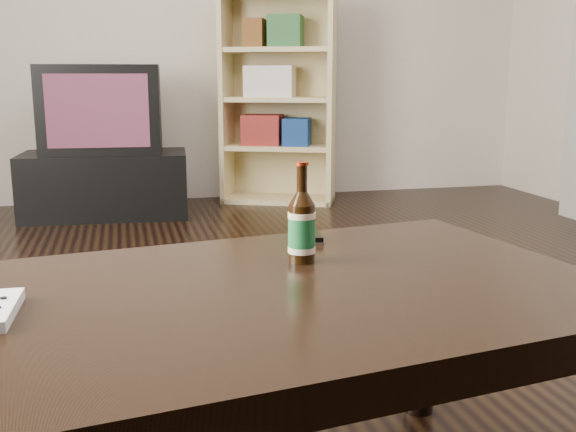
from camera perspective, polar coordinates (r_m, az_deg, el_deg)
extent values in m
cube|color=black|center=(2.30, 2.42, -11.54)|extent=(5.00, 6.00, 0.01)
cube|color=beige|center=(5.09, -7.38, 16.71)|extent=(5.00, 0.02, 2.70)
cube|color=black|center=(4.56, -15.18, 2.60)|extent=(1.08, 0.60, 0.42)
cube|color=black|center=(4.52, -15.51, 8.71)|extent=(0.77, 0.52, 0.56)
cube|color=#B01910|center=(4.28, -15.83, 8.55)|extent=(0.61, 0.05, 0.44)
cube|color=tan|center=(4.95, -5.23, 9.84)|extent=(0.17, 0.35, 1.48)
cube|color=tan|center=(4.82, 3.73, 9.81)|extent=(0.17, 0.35, 1.48)
cube|color=tan|center=(4.95, -0.78, 1.46)|extent=(0.88, 0.65, 0.03)
cube|color=tan|center=(5.04, -0.48, 9.92)|extent=(0.75, 0.34, 1.48)
cube|color=tan|center=(4.90, -0.80, 5.86)|extent=(0.80, 0.59, 0.03)
cube|color=tan|center=(4.87, -0.81, 9.86)|extent=(0.80, 0.59, 0.03)
cube|color=tan|center=(4.88, -0.82, 13.87)|extent=(0.80, 0.59, 0.03)
cube|color=maroon|center=(4.89, -2.17, 7.31)|extent=(0.34, 0.32, 0.22)
cube|color=navy|center=(4.84, 0.76, 7.14)|extent=(0.26, 0.28, 0.19)
cube|color=silver|center=(4.86, -1.53, 11.32)|extent=(0.40, 0.34, 0.22)
cube|color=#285C2C|center=(4.85, -0.18, 15.37)|extent=(0.30, 0.30, 0.22)
cube|color=brown|center=(4.89, -2.78, 15.19)|extent=(0.21, 0.26, 0.19)
cube|color=black|center=(1.27, -3.23, -7.74)|extent=(1.48, 1.00, 0.07)
cylinder|color=black|center=(1.88, 11.22, -9.77)|extent=(0.09, 0.09, 0.45)
cylinder|color=black|center=(1.43, 1.17, -1.48)|extent=(0.06, 0.06, 0.12)
cylinder|color=#1A6531|center=(1.43, 1.17, -1.38)|extent=(0.06, 0.06, 0.08)
cylinder|color=beige|center=(1.42, 1.17, 0.08)|extent=(0.06, 0.06, 0.01)
cylinder|color=beige|center=(1.44, 1.16, -2.83)|extent=(0.06, 0.06, 0.01)
cone|color=black|center=(1.41, 1.18, 1.52)|extent=(0.06, 0.06, 0.03)
cylinder|color=black|center=(1.41, 1.19, 3.19)|extent=(0.02, 0.02, 0.06)
cylinder|color=maroon|center=(1.40, 1.19, 4.46)|extent=(0.03, 0.03, 0.01)
cube|color=#B7B8BA|center=(1.63, 1.94, -1.97)|extent=(0.06, 0.10, 0.01)
cube|color=black|center=(1.63, 1.94, -1.73)|extent=(0.06, 0.10, 0.01)
cylinder|color=#B7B8BA|center=(1.60, 2.09, -1.77)|extent=(0.02, 0.02, 0.00)
cube|color=white|center=(1.22, -23.17, -7.32)|extent=(0.06, 0.18, 0.02)
cylinder|color=black|center=(1.25, -22.95, -6.42)|extent=(0.01, 0.01, 0.00)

